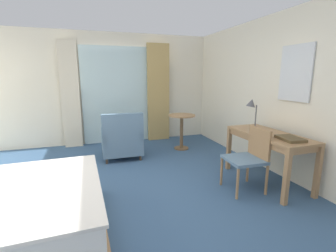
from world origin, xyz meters
TOP-DOWN VIEW (x-y plane):
  - ground at (0.00, 0.00)m, footprint 5.66×6.48m
  - wall_back at (0.00, 2.98)m, footprint 5.26×0.12m
  - wall_right at (2.57, 0.00)m, footprint 0.12×6.08m
  - balcony_glass_door at (0.30, 2.90)m, footprint 1.54×0.02m
  - curtain_panel_left at (-0.69, 2.80)m, footprint 0.37×0.10m
  - curtain_panel_right at (1.29, 2.80)m, footprint 0.52×0.10m
  - writing_desk at (2.13, -0.06)m, footprint 0.59×1.30m
  - desk_chair at (1.73, -0.18)m, footprint 0.49×0.49m
  - desk_lamp at (2.05, 0.26)m, footprint 0.23×0.16m
  - closed_book at (2.13, -0.44)m, footprint 0.29×0.37m
  - armchair_by_window at (0.23, 1.66)m, footprint 0.74×0.70m
  - round_cafe_table at (1.53, 1.87)m, footprint 0.57×0.57m
  - wall_mirror at (2.49, -0.06)m, footprint 0.02×0.55m

SIDE VIEW (x-z plane):
  - ground at x=0.00m, z-range -0.10..0.00m
  - armchair_by_window at x=0.23m, z-range -0.10..0.80m
  - desk_chair at x=1.73m, z-range 0.06..0.93m
  - round_cafe_table at x=1.53m, z-range 0.17..0.91m
  - writing_desk at x=2.13m, z-range 0.28..1.02m
  - closed_book at x=2.13m, z-range 0.74..0.78m
  - desk_lamp at x=2.05m, z-range 0.86..1.34m
  - balcony_glass_door at x=0.30m, z-range 0.00..2.21m
  - curtain_panel_left at x=-0.69m, z-range 0.00..2.30m
  - curtain_panel_right at x=1.29m, z-range 0.00..2.30m
  - wall_back at x=0.00m, z-range 0.00..2.51m
  - wall_right at x=2.57m, z-range 0.00..2.51m
  - wall_mirror at x=2.49m, z-range 1.20..1.99m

